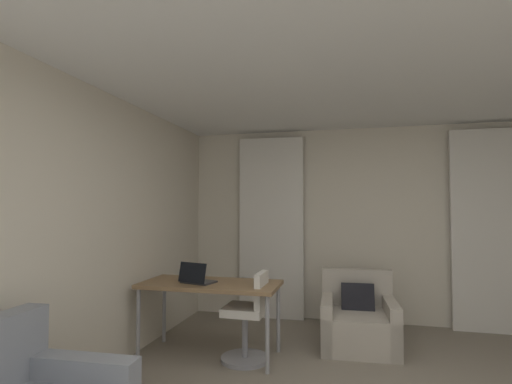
% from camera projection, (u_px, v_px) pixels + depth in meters
% --- Properties ---
extents(wall_window, '(5.12, 0.06, 2.60)m').
position_uv_depth(wall_window, '(373.00, 224.00, 5.26)').
color(wall_window, beige).
rests_on(wall_window, ground).
extents(wall_left, '(0.06, 6.12, 2.60)m').
position_uv_depth(wall_left, '(42.00, 237.00, 2.92)').
color(wall_left, beige).
rests_on(wall_left, ground).
extents(ceiling, '(5.12, 6.12, 0.06)m').
position_uv_depth(ceiling, '(398.00, 25.00, 2.37)').
color(ceiling, white).
rests_on(ceiling, wall_left).
extents(curtain_left_panel, '(0.90, 0.06, 2.50)m').
position_uv_depth(curtain_left_panel, '(271.00, 227.00, 5.46)').
color(curtain_left_panel, silver).
rests_on(curtain_left_panel, ground).
extents(curtain_right_panel, '(0.90, 0.06, 2.50)m').
position_uv_depth(curtain_right_panel, '(491.00, 230.00, 4.81)').
color(curtain_right_panel, silver).
rests_on(curtain_right_panel, ground).
extents(armchair, '(0.83, 0.86, 0.80)m').
position_uv_depth(armchair, '(358.00, 322.00, 4.31)').
color(armchair, '#B2A899').
rests_on(armchair, ground).
extents(desk, '(1.42, 0.66, 0.75)m').
position_uv_depth(desk, '(210.00, 288.00, 4.04)').
color(desk, olive).
rests_on(desk, ground).
extents(desk_chair, '(0.48, 0.48, 0.88)m').
position_uv_depth(desk_chair, '(249.00, 321.00, 3.89)').
color(desk_chair, gray).
rests_on(desk_chair, ground).
extents(laptop, '(0.37, 0.32, 0.22)m').
position_uv_depth(laptop, '(197.00, 279.00, 4.00)').
color(laptop, '#2D2D33').
rests_on(laptop, desk).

